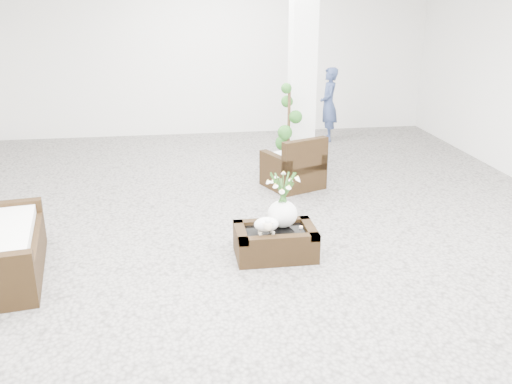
{
  "coord_description": "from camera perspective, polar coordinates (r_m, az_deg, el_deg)",
  "views": [
    {
      "loc": [
        -0.92,
        -6.23,
        2.84
      ],
      "look_at": [
        0.0,
        -0.1,
        0.62
      ],
      "focal_mm": 39.13,
      "sensor_mm": 36.0,
      "label": 1
    }
  ],
  "objects": [
    {
      "name": "topiary",
      "position": [
        8.99,
        3.35,
        6.19
      ],
      "size": [
        0.4,
        0.4,
        1.49
      ],
      "primitive_type": null,
      "color": "#1F4F19",
      "rests_on": "ground"
    },
    {
      "name": "tealight",
      "position": [
        6.37,
        4.62,
        -3.59
      ],
      "size": [
        0.04,
        0.04,
        0.03
      ],
      "primitive_type": "cylinder",
      "color": "white",
      "rests_on": "coffee_table"
    },
    {
      "name": "coffee_table",
      "position": [
        6.37,
        1.97,
        -5.24
      ],
      "size": [
        0.9,
        0.6,
        0.31
      ],
      "primitive_type": "cube",
      "color": "black",
      "rests_on": "ground"
    },
    {
      "name": "shopper",
      "position": [
        11.38,
        7.44,
        8.85
      ],
      "size": [
        0.43,
        0.58,
        1.47
      ],
      "primitive_type": "imported",
      "rotation": [
        0.0,
        0.0,
        -1.73
      ],
      "color": "navy",
      "rests_on": "ground"
    },
    {
      "name": "sheep_figurine",
      "position": [
        6.15,
        1.07,
        -3.49
      ],
      "size": [
        0.28,
        0.23,
        0.21
      ],
      "primitive_type": "ellipsoid",
      "color": "white",
      "rests_on": "coffee_table"
    },
    {
      "name": "ground",
      "position": [
        6.91,
        -0.12,
        -4.57
      ],
      "size": [
        11.0,
        11.0,
        0.0
      ],
      "primitive_type": "plane",
      "color": "gray",
      "rests_on": "ground"
    },
    {
      "name": "armchair",
      "position": [
        8.57,
        3.81,
        3.16
      ],
      "size": [
        0.99,
        0.97,
        0.82
      ],
      "primitive_type": "cube",
      "rotation": [
        0.0,
        0.0,
        3.53
      ],
      "color": "black",
      "rests_on": "ground"
    },
    {
      "name": "planter_narcissus",
      "position": [
        6.26,
        2.77,
        -0.18
      ],
      "size": [
        0.44,
        0.44,
        0.8
      ],
      "primitive_type": null,
      "color": "white",
      "rests_on": "coffee_table"
    },
    {
      "name": "column",
      "position": [
        9.34,
        4.77,
        12.92
      ],
      "size": [
        0.4,
        0.4,
        3.5
      ],
      "primitive_type": "cube",
      "color": "white",
      "rests_on": "ground"
    },
    {
      "name": "loveseat",
      "position": [
        6.39,
        -24.73,
        -4.4
      ],
      "size": [
        0.99,
        1.69,
        0.85
      ],
      "primitive_type": "cube",
      "rotation": [
        0.0,
        0.0,
        1.72
      ],
      "color": "black",
      "rests_on": "ground"
    }
  ]
}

